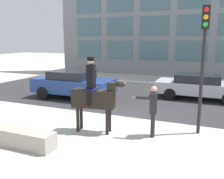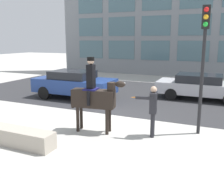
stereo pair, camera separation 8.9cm
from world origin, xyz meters
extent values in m
plane|color=#B2AFA8|center=(0.00, 0.00, 0.00)|extent=(80.00, 80.00, 0.00)
cube|color=#2D2D30|center=(0.00, 4.75, 0.00)|extent=(21.52, 8.50, 0.01)
cube|color=slate|center=(-7.89, 12.83, 2.18)|extent=(2.53, 0.02, 1.67)
cube|color=slate|center=(-4.74, 12.83, 2.18)|extent=(2.53, 0.02, 1.67)
cube|color=slate|center=(-1.58, 12.83, 2.18)|extent=(2.53, 0.02, 1.67)
cube|color=slate|center=(1.58, 12.83, 2.18)|extent=(2.53, 0.02, 1.67)
cube|color=slate|center=(-7.89, 12.83, 4.27)|extent=(2.53, 0.02, 1.67)
cube|color=slate|center=(-4.74, 12.83, 4.27)|extent=(2.53, 0.02, 1.67)
cube|color=slate|center=(-1.58, 12.83, 4.27)|extent=(2.53, 0.02, 1.67)
cube|color=slate|center=(1.58, 12.83, 4.27)|extent=(2.53, 0.02, 1.67)
cube|color=slate|center=(-7.89, 12.83, 6.36)|extent=(2.53, 0.02, 1.67)
cube|color=slate|center=(-4.74, 12.83, 6.36)|extent=(2.53, 0.02, 1.67)
cube|color=slate|center=(-1.58, 12.83, 6.36)|extent=(2.53, 0.02, 1.67)
cube|color=black|center=(-0.07, -1.48, 1.16)|extent=(1.50, 0.63, 0.60)
cylinder|color=black|center=(0.43, -1.26, 0.43)|extent=(0.11, 0.11, 0.86)
cylinder|color=black|center=(0.47, -1.56, 0.43)|extent=(0.11, 0.11, 0.86)
cylinder|color=black|center=(-0.60, -1.40, 0.43)|extent=(0.11, 0.11, 0.86)
cylinder|color=black|center=(-0.56, -1.71, 0.43)|extent=(0.11, 0.11, 0.86)
cube|color=black|center=(0.57, -1.40, 1.50)|extent=(0.23, 0.27, 0.49)
cube|color=black|center=(0.45, -1.41, 1.52)|extent=(0.05, 0.08, 0.44)
ellipsoid|color=black|center=(0.85, -1.36, 1.69)|extent=(0.37, 0.24, 0.21)
cube|color=silver|center=(0.95, -1.34, 1.71)|extent=(0.13, 0.07, 0.08)
cylinder|color=black|center=(-0.82, -1.59, 1.06)|extent=(0.09, 0.09, 0.55)
cube|color=#14144C|center=(-0.14, -1.49, 1.48)|extent=(0.50, 0.53, 0.05)
cube|color=black|center=(-0.14, -1.49, 1.91)|extent=(0.26, 0.35, 0.79)
sphere|color=#D1A889|center=(-0.14, -1.49, 2.41)|extent=(0.22, 0.22, 0.22)
cylinder|color=black|center=(-0.14, -1.49, 2.49)|extent=(0.24, 0.24, 0.12)
cylinder|color=black|center=(-0.17, -1.22, 1.22)|extent=(0.11, 0.11, 0.48)
cylinder|color=black|center=(-0.10, -1.76, 1.22)|extent=(0.11, 0.11, 0.48)
cylinder|color=#232328|center=(1.92, -1.20, 0.40)|extent=(0.13, 0.13, 0.80)
cylinder|color=#232328|center=(1.89, -1.05, 0.40)|extent=(0.13, 0.13, 0.80)
cube|color=#232328|center=(1.90, -1.12, 1.14)|extent=(0.29, 0.43, 0.66)
sphere|color=#D1A889|center=(1.90, -1.12, 1.57)|extent=(0.20, 0.20, 0.20)
cube|color=#232328|center=(1.66, -1.35, 1.32)|extent=(0.56, 0.19, 0.09)
cone|color=orange|center=(1.32, -1.41, 1.32)|extent=(0.18, 0.08, 0.04)
cube|color=navy|center=(-3.34, 2.54, 0.71)|extent=(4.32, 1.89, 0.73)
cube|color=black|center=(-3.45, 2.54, 1.28)|extent=(2.16, 1.66, 0.41)
cylinder|color=black|center=(-2.00, 1.67, 0.34)|extent=(0.68, 0.23, 0.68)
cylinder|color=black|center=(-2.00, 3.41, 0.34)|extent=(0.68, 0.23, 0.68)
cylinder|color=black|center=(-4.68, 1.67, 0.34)|extent=(0.68, 0.23, 0.68)
cylinder|color=black|center=(-4.68, 3.41, 0.34)|extent=(0.68, 0.23, 0.68)
cube|color=#B7B7BC|center=(2.90, 5.02, 0.61)|extent=(4.50, 1.90, 0.60)
cube|color=black|center=(2.79, 5.02, 1.11)|extent=(2.25, 1.67, 0.41)
cylinder|color=black|center=(1.51, 4.15, 0.31)|extent=(0.62, 0.23, 0.62)
cylinder|color=black|center=(1.51, 5.90, 0.31)|extent=(0.62, 0.23, 0.62)
cylinder|color=black|center=(3.25, -0.24, 1.71)|extent=(0.11, 0.11, 3.43)
cube|color=black|center=(3.25, -0.24, 3.79)|extent=(0.24, 0.19, 0.72)
sphere|color=red|center=(3.25, -0.36, 4.00)|extent=(0.15, 0.15, 0.15)
sphere|color=orange|center=(3.25, -0.36, 3.79)|extent=(0.15, 0.15, 0.15)
sphere|color=green|center=(3.25, -0.36, 3.57)|extent=(0.15, 0.15, 0.15)
cube|color=#ADA393|center=(-1.71, -3.41, 0.25)|extent=(2.61, 0.56, 0.51)
camera|label=1|loc=(3.71, -8.74, 3.11)|focal=40.00mm
camera|label=2|loc=(3.79, -8.71, 3.11)|focal=40.00mm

